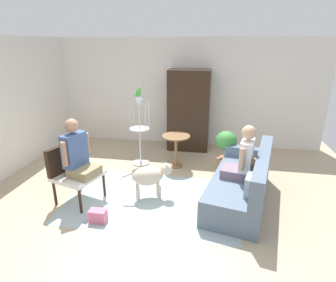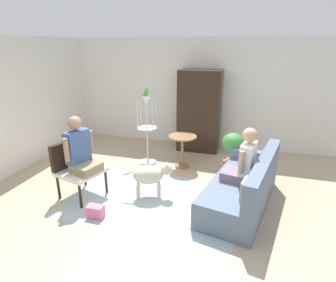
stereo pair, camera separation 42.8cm
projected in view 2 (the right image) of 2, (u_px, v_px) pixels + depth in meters
name	position (u px, v px, depth m)	size (l,w,h in m)	color
ground_plane	(157.00, 202.00, 4.46)	(7.30, 7.30, 0.00)	tan
back_wall	(195.00, 93.00, 6.75)	(6.68, 0.12, 2.58)	silver
left_wall	(3.00, 109.00, 5.12)	(0.12, 6.47, 2.58)	silver
area_rug	(152.00, 199.00, 4.55)	(2.74, 1.82, 0.01)	#9EB2B7
couch	(244.00, 187.00, 4.31)	(1.21, 2.08, 0.86)	slate
armchair	(75.00, 164.00, 4.55)	(0.79, 0.81, 0.92)	black
person_on_couch	(244.00, 160.00, 4.16)	(0.52, 0.53, 0.86)	slate
person_on_armchair	(80.00, 150.00, 4.38)	(0.54, 0.55, 0.90)	#897B56
round_end_table	(182.00, 145.00, 5.61)	(0.57, 0.57, 0.68)	olive
dog	(150.00, 175.00, 4.53)	(0.79, 0.46, 0.61)	beige
bird_cage_stand	(147.00, 129.00, 5.72)	(0.42, 0.42, 1.45)	silver
parrot	(146.00, 92.00, 5.46)	(0.17, 0.10, 0.18)	green
potted_plant	(232.00, 151.00, 5.30)	(0.42, 0.42, 0.83)	#996047
armoire_cabinet	(199.00, 111.00, 6.44)	(0.96, 0.56, 1.89)	black
handbag	(95.00, 212.00, 4.05)	(0.24, 0.14, 0.19)	#D8668C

